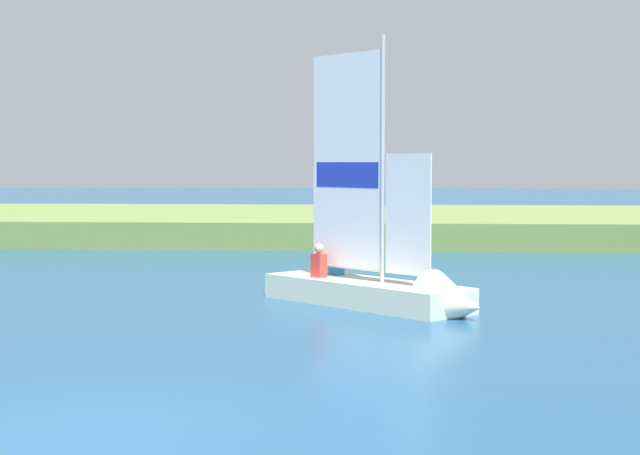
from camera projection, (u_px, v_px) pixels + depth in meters
ground_plane at (91, 434)px, 10.64m from camera, size 200.00×200.00×0.00m
shore_bank at (315, 224)px, 39.65m from camera, size 80.00×14.26×0.87m
sailboat at (392, 286)px, 19.68m from camera, size 4.57×4.46×5.53m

